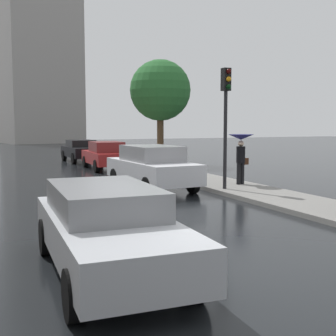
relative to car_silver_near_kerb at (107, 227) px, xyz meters
name	(u,v)px	position (x,y,z in m)	size (l,w,h in m)	color
ground	(220,273)	(1.61, -0.73, -0.73)	(120.00, 120.00, 0.00)	black
car_silver_near_kerb	(107,227)	(0.00, 0.00, 0.00)	(1.95, 4.57, 1.36)	#B2B5BA
car_red_mid_road	(105,155)	(4.50, 15.70, 0.00)	(1.86, 4.22, 1.44)	maroon
car_white_far_ahead	(152,167)	(4.07, 8.23, 0.08)	(2.06, 4.66, 1.56)	silver
car_black_behind_camera	(81,150)	(4.43, 20.80, -0.02)	(1.82, 4.12, 1.36)	black
pedestrian_with_umbrella_near	(241,146)	(7.12, 7.15, 0.81)	(0.92, 0.92, 1.82)	black
traffic_light	(226,105)	(6.00, 6.37, 2.23)	(0.26, 0.39, 4.04)	black
street_tree_near	(160,91)	(8.25, 17.29, 3.50)	(3.49, 3.49, 6.00)	#4C3823
distant_tower	(40,33)	(6.56, 50.68, 12.57)	(9.86, 8.13, 30.50)	#9E9993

